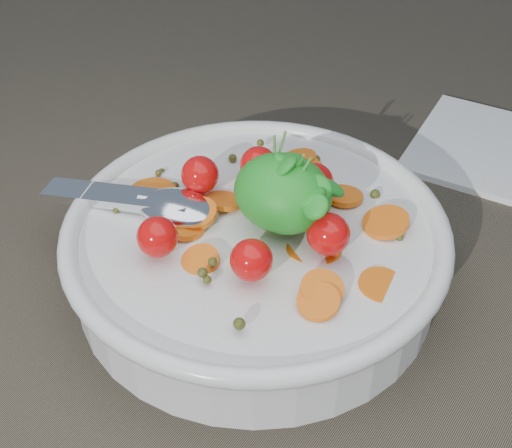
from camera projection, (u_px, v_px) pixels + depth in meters
The scene contains 3 objects.
ground at pixel (290, 276), 0.55m from camera, with size 6.00×6.00×0.00m, color brown.
bowl at pixel (256, 247), 0.53m from camera, with size 0.31×0.28×0.12m.
napkin at pixel (506, 154), 0.68m from camera, with size 0.17×0.15×0.01m, color white.
Camera 1 is at (0.20, -0.34, 0.39)m, focal length 50.00 mm.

